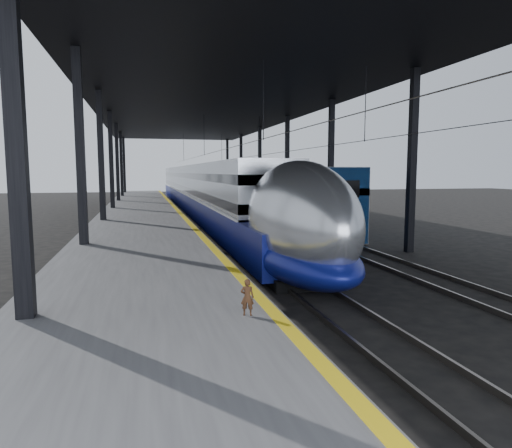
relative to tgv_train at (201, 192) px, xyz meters
name	(u,v)px	position (x,y,z in m)	size (l,w,h in m)	color
ground	(245,288)	(-2.00, -27.70, -2.14)	(160.00, 160.00, 0.00)	black
platform	(141,219)	(-5.50, -7.70, -1.64)	(6.00, 80.00, 1.00)	#4C4C4F
yellow_strip	(179,211)	(-2.70, -7.70, -1.14)	(0.30, 80.00, 0.01)	yellow
rails	(245,222)	(2.50, -7.70, -2.06)	(6.52, 80.00, 0.16)	slate
canopy	(211,104)	(-0.10, -7.70, 6.97)	(18.00, 75.00, 9.47)	black
tgv_train	(201,192)	(0.00, 0.00, 0.00)	(3.20, 65.20, 4.58)	#B1B4B9
second_train	(238,189)	(5.00, 6.85, 0.02)	(3.10, 56.05, 4.28)	#15458E
child	(247,297)	(-3.29, -33.72, -0.75)	(0.29, 0.19, 0.79)	#432816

